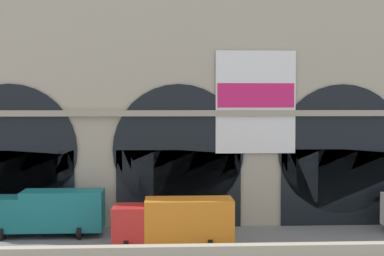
{
  "coord_description": "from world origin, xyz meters",
  "views": [
    {
      "loc": [
        -1.03,
        -34.26,
        9.13
      ],
      "look_at": [
        0.98,
        5.0,
        7.29
      ],
      "focal_mm": 50.36,
      "sensor_mm": 36.0,
      "label": 1
    }
  ],
  "objects": [
    {
      "name": "ground_plane",
      "position": [
        0.0,
        0.0,
        0.0
      ],
      "size": [
        200.0,
        200.0,
        0.0
      ],
      "primitive_type": "plane",
      "color": "slate"
    },
    {
      "name": "quay_parapet_wall",
      "position": [
        0.0,
        -4.41,
        0.56
      ],
      "size": [
        90.0,
        0.7,
        1.13
      ],
      "primitive_type": "cube",
      "color": "#B2A891",
      "rests_on": "ground"
    },
    {
      "name": "station_building",
      "position": [
        0.04,
        7.52,
        9.9
      ],
      "size": [
        51.02,
        5.46,
        20.3
      ],
      "color": "#B2A891",
      "rests_on": "ground"
    },
    {
      "name": "box_truck_midwest",
      "position": [
        -8.9,
        2.71,
        1.7
      ],
      "size": [
        7.5,
        2.91,
        3.12
      ],
      "color": "#19727A",
      "rests_on": "ground"
    },
    {
      "name": "box_truck_center",
      "position": [
        -0.41,
        -0.88,
        1.7
      ],
      "size": [
        7.5,
        2.91,
        3.12
      ],
      "color": "red",
      "rests_on": "ground"
    }
  ]
}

